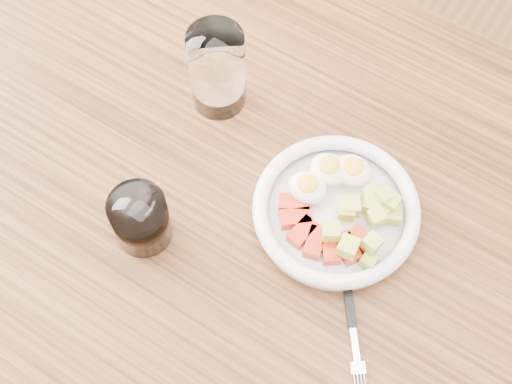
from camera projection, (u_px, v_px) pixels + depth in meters
ground at (257, 345)px, 1.69m from camera, size 4.00×4.00×0.00m
dining_table at (258, 238)px, 1.09m from camera, size 1.50×0.90×0.77m
bowl at (336, 208)px, 0.97m from camera, size 0.23×0.23×0.06m
fork at (351, 315)px, 0.93m from camera, size 0.11×0.14×0.01m
water_glass at (217, 70)px, 1.01m from camera, size 0.08×0.08×0.14m
coffee_glass at (141, 219)px, 0.94m from camera, size 0.08×0.08×0.09m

